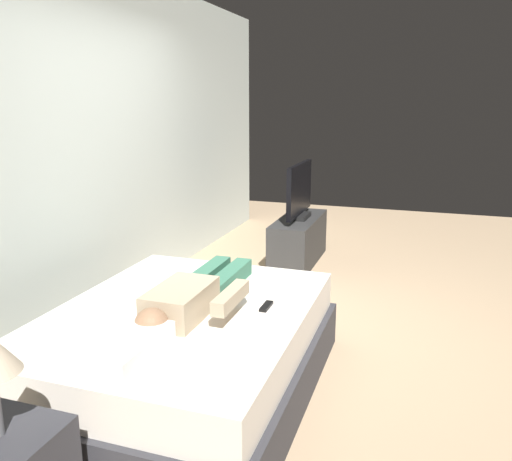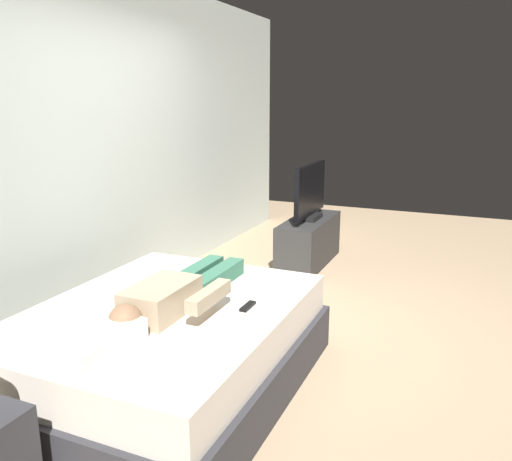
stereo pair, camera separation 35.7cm
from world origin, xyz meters
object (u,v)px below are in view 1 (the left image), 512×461
object	(u,v)px
remote	(266,306)
tv_stand	(298,240)
person	(193,296)
tv	(299,192)
pillow	(120,348)
bed	(183,352)

from	to	relation	value
remote	tv_stand	world-z (taller)	remote
person	tv	size ratio (longest dim) A/B	1.43
tv	remote	bearing A→B (deg)	-170.23
tv_stand	tv	bearing A→B (deg)	-90.00
pillow	remote	size ratio (longest dim) A/B	3.20
pillow	tv	world-z (taller)	tv
tv	person	bearing A→B (deg)	-179.19
pillow	tv	xyz separation A→B (m)	(3.40, -0.02, 0.18)
remote	person	bearing A→B (deg)	110.47
bed	person	bearing A→B (deg)	-65.37
tv_stand	remote	bearing A→B (deg)	-170.23
remote	tv	bearing A→B (deg)	9.77
remote	tv_stand	bearing A→B (deg)	9.77
bed	tv_stand	distance (m)	2.75
person	tv	bearing A→B (deg)	0.81
remote	bed	bearing A→B (deg)	111.05
pillow	person	distance (m)	0.68
tv_stand	person	bearing A→B (deg)	-179.19
remote	tv	xyz separation A→B (m)	(2.57, 0.44, 0.24)
pillow	tv_stand	size ratio (longest dim) A/B	0.44
tv_stand	pillow	bearing A→B (deg)	179.59
person	tv_stand	world-z (taller)	person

